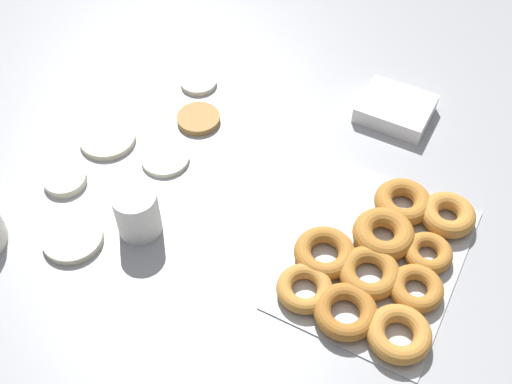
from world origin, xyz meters
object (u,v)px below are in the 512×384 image
at_px(pancake_2, 199,82).
at_px(pancake_1, 73,238).
at_px(pancake_4, 198,119).
at_px(pancake_0, 108,138).
at_px(container_stack, 395,109).
at_px(pancake_3, 65,180).
at_px(paper_cup, 137,212).
at_px(donut_tray, 381,260).
at_px(pancake_5, 165,158).

bearing_deg(pancake_2, pancake_1, -177.68).
bearing_deg(pancake_4, pancake_0, 134.73).
bearing_deg(container_stack, pancake_2, 104.50).
height_order(pancake_3, container_stack, container_stack).
relative_size(pancake_0, pancake_4, 1.26).
relative_size(pancake_2, pancake_3, 0.98).
bearing_deg(pancake_0, container_stack, -55.25).
relative_size(pancake_4, paper_cup, 0.96).
xyz_separation_m(pancake_4, container_stack, (0.21, -0.37, 0.01)).
xyz_separation_m(pancake_0, paper_cup, (-0.16, -0.19, 0.04)).
height_order(pancake_4, donut_tray, donut_tray).
xyz_separation_m(donut_tray, paper_cup, (-0.13, 0.43, 0.03)).
xyz_separation_m(pancake_1, pancake_5, (0.25, -0.04, -0.00)).
bearing_deg(pancake_4, pancake_5, 179.35).
distance_m(pancake_3, pancake_5, 0.20).
bearing_deg(container_stack, pancake_3, 133.49).
bearing_deg(pancake_1, pancake_3, 43.91).
distance_m(pancake_1, pancake_2, 0.48).
xyz_separation_m(pancake_1, container_stack, (0.59, -0.41, 0.01)).
bearing_deg(pancake_5, pancake_3, 134.89).
xyz_separation_m(pancake_3, pancake_4, (0.27, -0.14, -0.00)).
relative_size(pancake_1, paper_cup, 1.16).
bearing_deg(pancake_0, pancake_5, -86.73).
distance_m(pancake_1, paper_cup, 0.13).
bearing_deg(donut_tray, pancake_4, 70.99).
bearing_deg(pancake_3, pancake_2, -12.43).
xyz_separation_m(pancake_3, donut_tray, (0.11, -0.62, 0.01)).
bearing_deg(pancake_2, pancake_0, 162.33).
distance_m(pancake_4, paper_cup, 0.30).
xyz_separation_m(pancake_1, donut_tray, (0.21, -0.52, 0.01)).
bearing_deg(pancake_4, pancake_1, 173.58).
relative_size(pancake_2, pancake_5, 0.84).
xyz_separation_m(pancake_2, container_stack, (0.11, -0.43, 0.01)).
bearing_deg(donut_tray, pancake_2, 63.65).
height_order(pancake_0, pancake_5, pancake_0).
distance_m(pancake_0, pancake_4, 0.20).
distance_m(pancake_3, donut_tray, 0.63).
distance_m(pancake_3, pancake_4, 0.31).
bearing_deg(pancake_5, container_stack, -47.07).
distance_m(pancake_2, pancake_5, 0.24).
distance_m(pancake_0, pancake_1, 0.26).
relative_size(pancake_4, pancake_5, 0.94).
bearing_deg(pancake_1, pancake_0, 21.73).
height_order(pancake_2, pancake_5, same).
bearing_deg(donut_tray, pancake_5, 85.77).
relative_size(pancake_3, pancake_4, 0.91).
distance_m(pancake_2, pancake_4, 0.12).
distance_m(pancake_4, donut_tray, 0.51).
bearing_deg(pancake_1, pancake_4, -6.42).
xyz_separation_m(pancake_4, pancake_5, (-0.13, 0.00, -0.00)).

